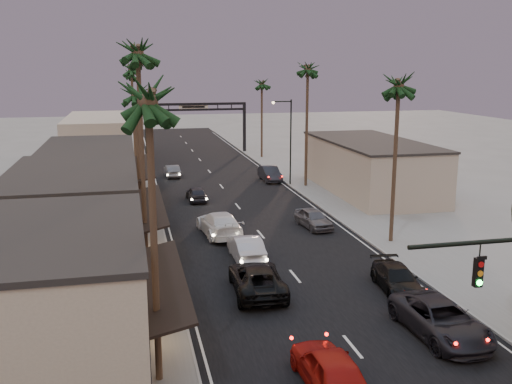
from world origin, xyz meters
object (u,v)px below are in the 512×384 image
palm_ra (399,79)px  palm_rb (308,65)px  palm_la (148,90)px  palm_lc (135,89)px  oncoming_red (330,369)px  arch (194,115)px  palm_ld (131,66)px  palm_rc (262,81)px  streetlight_left (148,126)px  palm_lb (137,46)px  curbside_black (397,279)px  oncoming_silver (246,248)px  streetlight_right (288,135)px  curbside_near (441,319)px  palm_far (132,73)px  oncoming_pickup (257,279)px

palm_ra → palm_rb: bearing=90.0°
palm_la → palm_lc: bearing=90.0°
oncoming_red → palm_la: bearing=-18.2°
palm_ra → oncoming_red: bearing=-122.4°
arch → palm_ld: (-8.60, -15.00, 6.88)m
palm_rc → oncoming_red: (-10.79, -57.00, -9.61)m
streetlight_left → palm_ld: palm_ld is taller
palm_lb → oncoming_red: 20.57m
streetlight_left → curbside_black: streetlight_left is taller
palm_lb → curbside_black: 19.60m
palm_lb → curbside_black: bearing=-25.4°
palm_la → oncoming_silver: palm_la is taller
arch → palm_rc: 11.59m
streetlight_right → streetlight_left: 18.99m
oncoming_silver → curbside_near: size_ratio=0.83×
streetlight_right → palm_lb: (-15.52, -23.00, 8.06)m
oncoming_red → curbside_black: size_ratio=1.04×
palm_ld → palm_ra: (17.20, -31.00, -0.97)m
streetlight_right → palm_far: size_ratio=0.68×
palm_rc → oncoming_red: size_ratio=2.43×
curbside_near → palm_lc: bearing=114.6°
palm_ld → palm_rb: (17.20, -11.00, 0.00)m
palm_lb → palm_rb: size_ratio=1.07×
arch → oncoming_silver: arch is taller
palm_ra → palm_far: same height
streetlight_left → palm_rc: (15.52, 6.00, 5.14)m
palm_ld → palm_far: size_ratio=1.08×
palm_la → palm_rb: size_ratio=0.93×
palm_ra → oncoming_silver: (-10.84, -1.37, -10.63)m
palm_rb → curbside_black: bearing=-97.4°
palm_rb → streetlight_right: bearing=149.2°
oncoming_pickup → oncoming_silver: bearing=-92.2°
palm_far → oncoming_pickup: bearing=-84.8°
palm_la → palm_rb: palm_rb is taller
curbside_near → oncoming_red: bearing=-156.6°
oncoming_silver → curbside_black: bearing=135.7°
streetlight_left → oncoming_pickup: (4.14, -40.93, -4.52)m
palm_ld → palm_lb: bearing=-90.0°
streetlight_left → palm_far: 20.96m
palm_ra → oncoming_pickup: bearing=-148.7°
arch → curbside_near: size_ratio=2.56×
palm_rc → palm_far: (-16.90, 14.00, 0.97)m
palm_far → palm_lb: bearing=-90.3°
palm_la → oncoming_red: 12.54m
oncoming_red → oncoming_silver: (-0.04, 15.63, -0.04)m
palm_far → oncoming_pickup: palm_far is taller
oncoming_red → arch: bearing=-92.9°
oncoming_pickup → oncoming_silver: size_ratio=1.18×
arch → palm_far: palm_far is taller
curbside_near → curbside_black: size_ratio=1.23×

